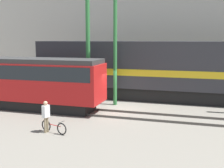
# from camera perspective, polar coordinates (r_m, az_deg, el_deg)

# --- Properties ---
(ground_plane) EXTENTS (120.00, 120.00, 0.00)m
(ground_plane) POSITION_cam_1_polar(r_m,az_deg,el_deg) (19.29, 0.14, -5.05)
(ground_plane) COLOR slate
(track_near) EXTENTS (60.00, 1.51, 0.14)m
(track_near) POSITION_cam_1_polar(r_m,az_deg,el_deg) (17.89, -1.22, -5.95)
(track_near) COLOR #47423D
(track_near) RESTS_ON ground
(track_far) EXTENTS (60.00, 1.51, 0.14)m
(track_far) POSITION_cam_1_polar(r_m,az_deg,el_deg) (22.96, 2.91, -2.59)
(track_far) COLOR #47423D
(track_far) RESTS_ON ground
(building_backdrop) EXTENTS (43.59, 6.00, 14.72)m
(building_backdrop) POSITION_cam_1_polar(r_m,az_deg,el_deg) (31.15, 6.94, 13.90)
(building_backdrop) COLOR #B7B2A8
(building_backdrop) RESTS_ON ground
(freight_locomotive) EXTENTS (19.93, 3.04, 5.16)m
(freight_locomotive) POSITION_cam_1_polar(r_m,az_deg,el_deg) (22.11, 10.06, 2.94)
(freight_locomotive) COLOR black
(freight_locomotive) RESTS_ON ground
(streetcar) EXTENTS (11.44, 2.54, 3.46)m
(streetcar) POSITION_cam_1_polar(r_m,az_deg,el_deg) (20.17, -17.86, 0.86)
(streetcar) COLOR black
(streetcar) RESTS_ON ground
(bicycle) EXTENTS (1.63, 0.60, 0.67)m
(bicycle) POSITION_cam_1_polar(r_m,az_deg,el_deg) (14.69, -11.74, -8.55)
(bicycle) COLOR black
(bicycle) RESTS_ON ground
(person) EXTENTS (0.31, 0.40, 1.64)m
(person) POSITION_cam_1_polar(r_m,az_deg,el_deg) (14.65, -13.28, -5.87)
(person) COLOR #8C7A5B
(person) RESTS_ON ground
(utility_pole_left) EXTENTS (0.30, 0.30, 7.88)m
(utility_pole_left) POSITION_cam_1_polar(r_m,az_deg,el_deg) (20.59, -4.89, 6.90)
(utility_pole_left) COLOR #2D7238
(utility_pole_left) RESTS_ON ground
(utility_pole_center) EXTENTS (0.26, 0.26, 7.38)m
(utility_pole_center) POSITION_cam_1_polar(r_m,az_deg,el_deg) (19.94, 0.64, 6.15)
(utility_pole_center) COLOR #2D7238
(utility_pole_center) RESTS_ON ground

